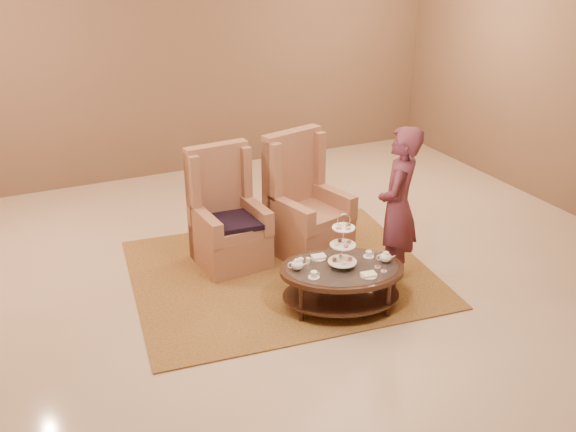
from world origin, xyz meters
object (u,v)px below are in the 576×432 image
armchair_left (227,225)px  person (398,208)px  armchair_right (304,213)px  tea_table (342,274)px

armchair_left → person: person is taller
armchair_right → tea_table: bearing=-114.1°
tea_table → person: size_ratio=0.83×
armchair_right → person: 1.20m
tea_table → armchair_right: size_ratio=1.02×
tea_table → armchair_right: armchair_right is taller
person → armchair_left: bearing=-83.1°
armchair_right → person: person is taller
person → tea_table: bearing=-27.6°
tea_table → armchair_left: (-0.66, 1.34, 0.07)m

